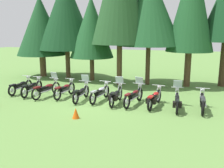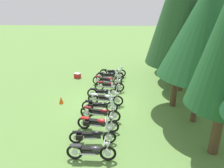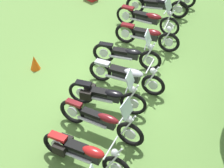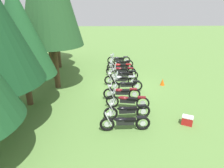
# 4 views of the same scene
# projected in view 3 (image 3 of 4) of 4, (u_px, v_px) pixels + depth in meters

# --- Properties ---
(ground_plane) EXTENTS (80.00, 80.00, 0.00)m
(ground_plane) POSITION_uv_depth(u_px,v_px,m) (122.00, 85.00, 11.07)
(ground_plane) COLOR #608C42
(motorcycle_1) EXTENTS (0.62, 2.40, 1.02)m
(motorcycle_1) POSITION_uv_depth(u_px,v_px,m) (157.00, 6.00, 13.94)
(motorcycle_1) COLOR black
(motorcycle_1) RESTS_ON ground_plane
(motorcycle_2) EXTENTS (0.72, 2.41, 1.38)m
(motorcycle_2) POSITION_uv_depth(u_px,v_px,m) (148.00, 18.00, 13.13)
(motorcycle_2) COLOR black
(motorcycle_2) RESTS_ON ground_plane
(motorcycle_3) EXTENTS (0.64, 2.26, 1.02)m
(motorcycle_3) POSITION_uv_depth(u_px,v_px,m) (147.00, 36.00, 12.31)
(motorcycle_3) COLOR black
(motorcycle_3) RESTS_ON ground_plane
(motorcycle_4) EXTENTS (0.78, 2.22, 1.37)m
(motorcycle_4) POSITION_uv_depth(u_px,v_px,m) (128.00, 54.00, 11.50)
(motorcycle_4) COLOR black
(motorcycle_4) RESTS_ON ground_plane
(motorcycle_5) EXTENTS (0.71, 2.37, 1.01)m
(motorcycle_5) POSITION_uv_depth(u_px,v_px,m) (127.00, 75.00, 10.69)
(motorcycle_5) COLOR black
(motorcycle_5) RESTS_ON ground_plane
(motorcycle_6) EXTENTS (0.70, 2.24, 1.38)m
(motorcycle_6) POSITION_uv_depth(u_px,v_px,m) (106.00, 95.00, 10.00)
(motorcycle_6) COLOR black
(motorcycle_6) RESTS_ON ground_plane
(motorcycle_7) EXTENTS (0.78, 2.41, 1.38)m
(motorcycle_7) POSITION_uv_depth(u_px,v_px,m) (101.00, 120.00, 9.28)
(motorcycle_7) COLOR black
(motorcycle_7) RESTS_ON ground_plane
(motorcycle_8) EXTENTS (0.81, 2.29, 1.01)m
(motorcycle_8) POSITION_uv_depth(u_px,v_px,m) (84.00, 153.00, 8.51)
(motorcycle_8) COLOR black
(motorcycle_8) RESTS_ON ground_plane
(traffic_cone) EXTENTS (0.32, 0.32, 0.48)m
(traffic_cone) POSITION_uv_depth(u_px,v_px,m) (35.00, 63.00, 11.53)
(traffic_cone) COLOR #EA590F
(traffic_cone) RESTS_ON ground_plane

